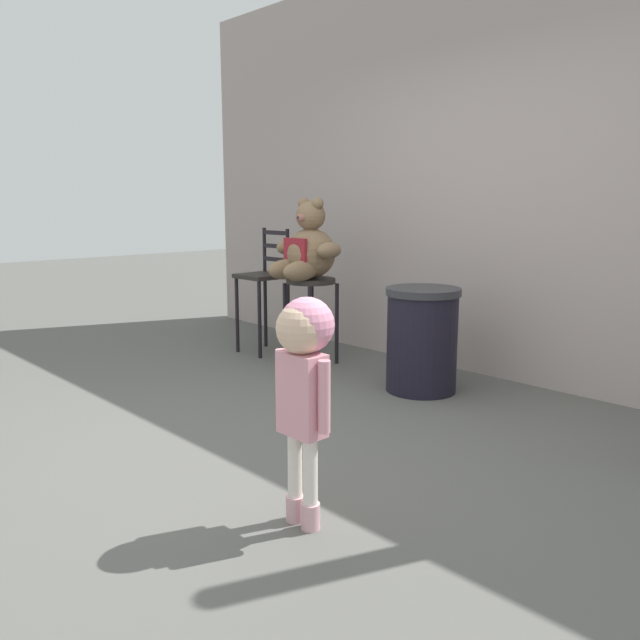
{
  "coord_description": "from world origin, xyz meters",
  "views": [
    {
      "loc": [
        2.62,
        -2.03,
        1.31
      ],
      "look_at": [
        -0.15,
        0.61,
        0.6
      ],
      "focal_mm": 35.81,
      "sensor_mm": 36.0,
      "label": 1
    }
  ],
  "objects_px": {
    "bar_stool_with_teddy": "(311,303)",
    "teddy_bear": "(308,250)",
    "bar_chair_empty": "(265,283)",
    "child_walking": "(304,362)",
    "trash_bin": "(422,339)"
  },
  "relations": [
    {
      "from": "bar_stool_with_teddy",
      "to": "teddy_bear",
      "type": "xyz_separation_m",
      "value": [
        0.0,
        -0.03,
        0.43
      ]
    },
    {
      "from": "child_walking",
      "to": "trash_bin",
      "type": "bearing_deg",
      "value": 137.97
    },
    {
      "from": "bar_chair_empty",
      "to": "trash_bin",
      "type": "bearing_deg",
      "value": 1.72
    },
    {
      "from": "trash_bin",
      "to": "child_walking",
      "type": "bearing_deg",
      "value": -65.79
    },
    {
      "from": "trash_bin",
      "to": "bar_chair_empty",
      "type": "distance_m",
      "value": 1.69
    },
    {
      "from": "bar_stool_with_teddy",
      "to": "child_walking",
      "type": "relative_size",
      "value": 0.74
    },
    {
      "from": "teddy_bear",
      "to": "child_walking",
      "type": "distance_m",
      "value": 2.64
    },
    {
      "from": "child_walking",
      "to": "trash_bin",
      "type": "xyz_separation_m",
      "value": [
        -0.84,
        1.86,
        -0.32
      ]
    },
    {
      "from": "trash_bin",
      "to": "bar_stool_with_teddy",
      "type": "bearing_deg",
      "value": -177.73
    },
    {
      "from": "child_walking",
      "to": "trash_bin",
      "type": "distance_m",
      "value": 2.06
    },
    {
      "from": "bar_chair_empty",
      "to": "child_walking",
      "type": "bearing_deg",
      "value": -35.8
    },
    {
      "from": "child_walking",
      "to": "trash_bin",
      "type": "height_order",
      "value": "child_walking"
    },
    {
      "from": "bar_stool_with_teddy",
      "to": "teddy_bear",
      "type": "relative_size",
      "value": 1.1
    },
    {
      "from": "child_walking",
      "to": "bar_chair_empty",
      "type": "distance_m",
      "value": 3.09
    },
    {
      "from": "bar_stool_with_teddy",
      "to": "bar_chair_empty",
      "type": "bearing_deg",
      "value": -179.3
    }
  ]
}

